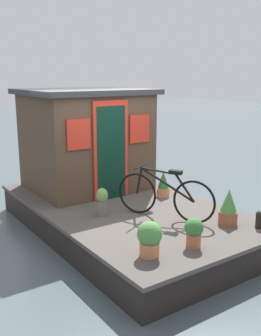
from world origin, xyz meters
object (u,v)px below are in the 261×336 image
(potted_plant_lavender, at_px, (102,201))
(mooring_bollard, at_px, (260,219))
(bicycle, at_px, (165,195))
(potted_plant_thyme, at_px, (163,185))
(potted_plant_fern, at_px, (228,208))
(potted_plant_ivy, at_px, (194,231))
(potted_plant_sage, at_px, (150,238))
(houseboat_cabin, at_px, (86,139))

(potted_plant_lavender, bearing_deg, mooring_bollard, -138.21)
(bicycle, bearing_deg, potted_plant_thyme, -38.37)
(potted_plant_fern, height_order, mooring_bollard, potted_plant_fern)
(potted_plant_fern, xyz_separation_m, potted_plant_ivy, (-0.31, 1.01, -0.04))
(bicycle, height_order, potted_plant_sage, bicycle)
(bicycle, height_order, potted_plant_fern, bicycle)
(bicycle, bearing_deg, potted_plant_lavender, 46.59)
(potted_plant_thyme, bearing_deg, potted_plant_fern, 177.40)
(bicycle, bearing_deg, potted_plant_fern, -140.08)
(houseboat_cabin, height_order, bicycle, houseboat_cabin)
(potted_plant_thyme, height_order, potted_plant_fern, potted_plant_fern)
(bicycle, bearing_deg, potted_plant_ivy, 160.55)
(potted_plant_lavender, bearing_deg, houseboat_cabin, -20.20)
(mooring_bollard, bearing_deg, potted_plant_lavender, 41.79)
(potted_plant_thyme, bearing_deg, potted_plant_lavender, 97.86)
(bicycle, distance_m, potted_plant_fern, 1.00)
(potted_plant_thyme, xyz_separation_m, potted_plant_fern, (-1.65, 0.08, 0.03))
(potted_plant_thyme, height_order, mooring_bollard, potted_plant_thyme)
(houseboat_cabin, xyz_separation_m, bicycle, (-2.28, -0.15, -0.62))
(potted_plant_thyme, xyz_separation_m, potted_plant_ivy, (-1.96, 1.09, -0.01))
(potted_plant_sage, relative_size, potted_plant_ivy, 1.14)
(potted_plant_fern, relative_size, mooring_bollard, 2.05)
(houseboat_cabin, bearing_deg, potted_plant_fern, -165.51)
(houseboat_cabin, distance_m, potted_plant_ivy, 3.44)
(potted_plant_sage, bearing_deg, mooring_bollard, -95.73)
(houseboat_cabin, distance_m, potted_plant_thyme, 1.80)
(houseboat_cabin, distance_m, potted_plant_fern, 3.23)
(potted_plant_sage, bearing_deg, bicycle, -47.22)
(bicycle, height_order, potted_plant_ivy, bicycle)
(mooring_bollard, bearing_deg, bicycle, 38.43)
(potted_plant_thyme, distance_m, potted_plant_fern, 1.66)
(potted_plant_thyme, height_order, potted_plant_sage, potted_plant_thyme)
(potted_plant_thyme, relative_size, potted_plant_ivy, 1.22)
(bicycle, height_order, potted_plant_lavender, bicycle)
(mooring_bollard, bearing_deg, potted_plant_thyme, 5.35)
(houseboat_cabin, height_order, potted_plant_sage, houseboat_cabin)
(potted_plant_lavender, relative_size, potted_plant_ivy, 1.13)
(potted_plant_lavender, height_order, mooring_bollard, potted_plant_lavender)
(potted_plant_ivy, bearing_deg, potted_plant_sage, 79.11)
(potted_plant_lavender, xyz_separation_m, potted_plant_ivy, (-1.76, -0.36, -0.01))
(potted_plant_fern, relative_size, potted_plant_lavender, 1.22)
(bicycle, bearing_deg, mooring_bollard, -141.57)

